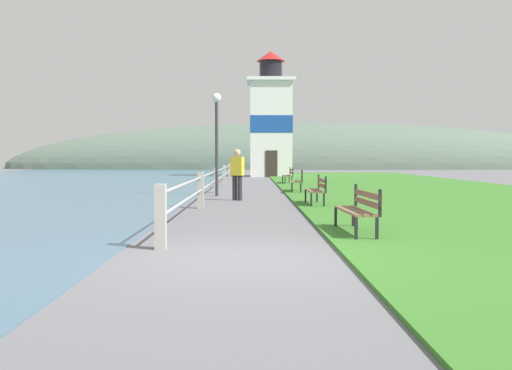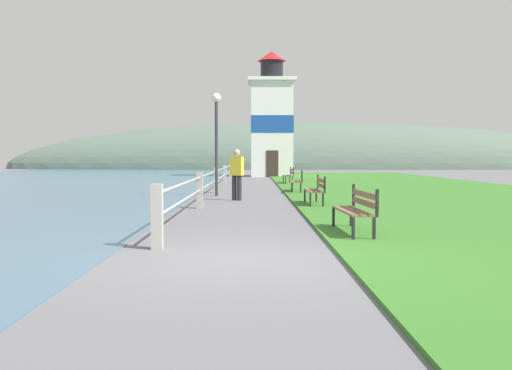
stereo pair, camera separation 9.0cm
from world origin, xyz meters
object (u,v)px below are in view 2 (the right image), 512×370
park_bench_far (298,180)px  lighthouse (272,122)px  person_strolling (237,173)px  park_bench_by_lighthouse (289,174)px  park_bench_midway (316,188)px  park_bench_near (357,207)px  lamp_post (216,125)px

park_bench_far → lighthouse: 20.51m
person_strolling → park_bench_by_lighthouse: bearing=10.7°
park_bench_by_lighthouse → park_bench_midway: bearing=88.0°
lighthouse → park_bench_midway: bearing=-88.9°
park_bench_near → park_bench_midway: bearing=-92.0°
park_bench_far → park_bench_by_lighthouse: 7.62m
park_bench_midway → lighthouse: (-0.51, 26.75, 3.66)m
park_bench_near → park_bench_far: (-0.07, 13.16, -0.00)m
park_bench_midway → person_strolling: 3.41m
park_bench_near → person_strolling: 9.22m
person_strolling → lamp_post: 3.01m
person_strolling → park_bench_midway: bearing=-109.1°
park_bench_midway → park_bench_far: 6.58m
park_bench_far → lighthouse: lighthouse is taller
park_bench_near → park_bench_midway: (-0.04, 6.59, -0.00)m
park_bench_midway → person_strolling: (-2.51, 2.26, 0.42)m
park_bench_near → park_bench_by_lighthouse: (0.02, 20.78, -0.00)m
park_bench_midway → park_bench_far: bearing=-89.7°
park_bench_far → person_strolling: 5.00m
park_bench_midway → lamp_post: bearing=-53.5°
park_bench_midway → lighthouse: lighthouse is taller
park_bench_by_lighthouse → person_strolling: bearing=76.1°
park_bench_by_lighthouse → lamp_post: lamp_post is taller
park_bench_midway → lamp_post: size_ratio=0.46×
person_strolling → park_bench_near: bearing=-141.0°
park_bench_near → lighthouse: bearing=-91.4°
park_bench_by_lighthouse → lamp_post: (-3.42, -9.66, 2.20)m
park_bench_by_lighthouse → lighthouse: 13.09m
park_bench_midway → park_bench_far: same height
park_bench_near → lamp_post: 11.84m
park_bench_midway → park_bench_far: size_ratio=0.96×
park_bench_near → lighthouse: size_ratio=0.20×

